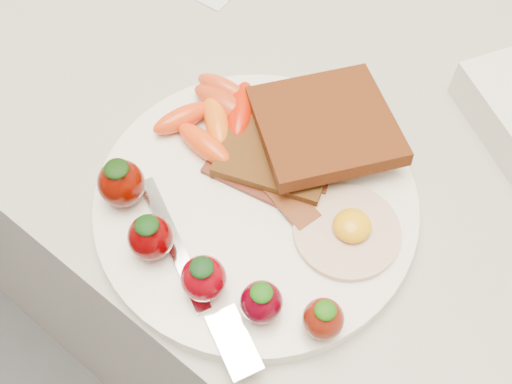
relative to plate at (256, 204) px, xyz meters
The scene contains 9 objects.
counter 0.49m from the plate, 97.47° to the left, with size 2.00×0.60×0.90m, color gray.
plate is the anchor object (origin of this frame).
toast_lower 0.05m from the plate, 104.92° to the left, with size 0.09×0.09×0.01m, color #40250B.
toast_upper 0.09m from the plate, 84.30° to the left, with size 0.11×0.11×0.01m, color #45200E.
fried_egg 0.08m from the plate, 15.07° to the left, with size 0.10×0.10×0.02m.
bacon_strips 0.02m from the plate, 94.53° to the left, with size 0.11×0.07×0.01m.
baby_carrots 0.09m from the plate, 152.20° to the left, with size 0.09×0.10×0.02m.
strawberries 0.08m from the plate, 91.27° to the right, with size 0.23×0.06×0.05m.
fork 0.09m from the plate, 79.75° to the right, with size 0.18×0.09×0.00m.
Camera 1 is at (0.19, 1.33, 1.38)m, focal length 45.00 mm.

